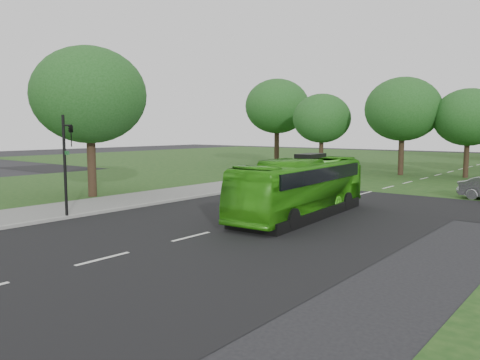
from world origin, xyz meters
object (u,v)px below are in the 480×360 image
(tree_park_f, at_px, (277,106))
(tree_side_near, at_px, (89,95))
(tree_park_b, at_px, (403,109))
(tree_park_c, at_px, (468,117))
(traffic_light, at_px, (66,158))
(tree_park_a, at_px, (322,118))
(bus, at_px, (301,188))

(tree_park_f, relative_size, tree_side_near, 1.11)
(tree_park_b, height_order, tree_park_c, tree_park_b)
(tree_side_near, distance_m, traffic_light, 8.15)
(tree_side_near, relative_size, traffic_light, 1.90)
(tree_park_a, xyz_separation_m, traffic_light, (3.80, -30.61, -2.43))
(tree_park_b, bearing_deg, tree_park_a, -179.40)
(tree_side_near, bearing_deg, tree_park_a, 86.16)
(tree_park_c, bearing_deg, tree_park_b, -168.02)
(tree_park_a, height_order, tree_park_c, tree_park_a)
(tree_park_b, xyz_separation_m, bus, (3.67, -23.34, -4.58))
(tree_park_a, distance_m, tree_park_f, 9.52)
(tree_park_a, xyz_separation_m, tree_park_b, (8.17, 0.09, 0.71))
(tree_side_near, xyz_separation_m, bus, (13.57, 2.40, -4.82))
(tree_park_c, height_order, tree_side_near, tree_side_near)
(tree_park_b, bearing_deg, bus, -81.05)
(tree_park_f, height_order, traffic_light, tree_park_f)
(tree_park_a, distance_m, tree_side_near, 25.73)
(traffic_light, bearing_deg, tree_park_b, 93.40)
(tree_park_b, bearing_deg, tree_side_near, -111.02)
(bus, bearing_deg, tree_side_near, -174.49)
(traffic_light, bearing_deg, tree_park_c, 84.67)
(tree_park_a, relative_size, bus, 0.78)
(tree_park_c, xyz_separation_m, tree_park_f, (-21.80, 3.01, 1.71))
(tree_park_c, distance_m, bus, 24.79)
(tree_park_c, bearing_deg, traffic_light, -106.83)
(tree_side_near, bearing_deg, bus, 10.04)
(tree_park_b, bearing_deg, tree_park_f, 165.99)
(tree_park_a, xyz_separation_m, tree_park_c, (13.42, 1.20, -0.08))
(tree_park_a, height_order, tree_side_near, tree_side_near)
(tree_park_a, relative_size, tree_park_c, 1.01)
(traffic_light, bearing_deg, tree_side_near, 149.55)
(tree_park_f, distance_m, traffic_light, 37.11)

